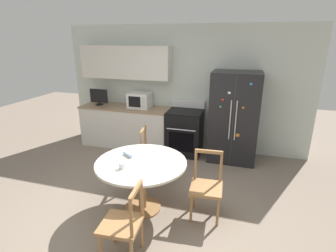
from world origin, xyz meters
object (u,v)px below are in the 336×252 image
at_px(refrigerator, 234,117).
at_px(microwave, 140,100).
at_px(oven_range, 185,132).
at_px(countertop_tv, 99,96).
at_px(dining_chair_far, 153,155).
at_px(dining_chair_right, 206,187).
at_px(candle_glass, 122,166).
at_px(dining_chair_near, 123,224).

relative_size(refrigerator, microwave, 3.80).
distance_m(refrigerator, oven_range, 1.05).
relative_size(countertop_tv, dining_chair_far, 0.45).
height_order(countertop_tv, dining_chair_right, countertop_tv).
height_order(oven_range, candle_glass, oven_range).
xyz_separation_m(refrigerator, dining_chair_far, (-1.25, -1.17, -0.44)).
distance_m(countertop_tv, dining_chair_near, 3.63).
height_order(oven_range, dining_chair_right, oven_range).
bearing_deg(refrigerator, oven_range, 178.49).
relative_size(microwave, countertop_tv, 1.13).
height_order(refrigerator, countertop_tv, refrigerator).
height_order(refrigerator, dining_chair_far, refrigerator).
bearing_deg(countertop_tv, refrigerator, -0.82).
xyz_separation_m(oven_range, dining_chair_near, (0.01, -2.95, -0.03)).
xyz_separation_m(dining_chair_right, candle_glass, (-1.05, -0.36, 0.34)).
distance_m(refrigerator, dining_chair_right, 1.98).
height_order(refrigerator, dining_chair_near, refrigerator).
relative_size(dining_chair_far, dining_chair_right, 1.00).
xyz_separation_m(microwave, dining_chair_far, (0.75, -1.27, -0.63)).
height_order(microwave, dining_chair_right, microwave).
distance_m(oven_range, dining_chair_right, 2.09).
relative_size(dining_chair_far, candle_glass, 11.57).
xyz_separation_m(microwave, candle_glass, (0.73, -2.39, -0.29)).
relative_size(oven_range, dining_chair_right, 1.20).
bearing_deg(dining_chair_near, oven_range, -4.33).
bearing_deg(dining_chair_near, dining_chair_far, 4.89).
bearing_deg(oven_range, microwave, 175.63).
bearing_deg(refrigerator, dining_chair_right, -96.39).
height_order(dining_chair_far, dining_chair_right, same).
relative_size(microwave, candle_glass, 5.90).
bearing_deg(dining_chair_far, microwave, -160.28).
relative_size(countertop_tv, dining_chair_near, 0.45).
bearing_deg(dining_chair_right, microwave, -52.75).
height_order(oven_range, countertop_tv, countertop_tv).
distance_m(dining_chair_far, dining_chair_near, 1.78).
bearing_deg(refrigerator, dining_chair_far, -136.91).
relative_size(dining_chair_right, candle_glass, 11.57).
height_order(microwave, candle_glass, microwave).
distance_m(countertop_tv, dining_chair_right, 3.43).
bearing_deg(countertop_tv, oven_range, -0.49).
bearing_deg(dining_chair_far, oven_range, 156.02).
relative_size(refrigerator, countertop_tv, 4.29).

